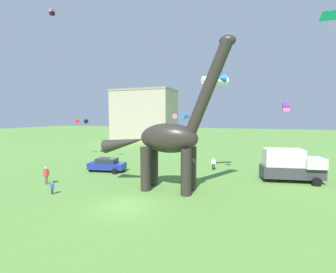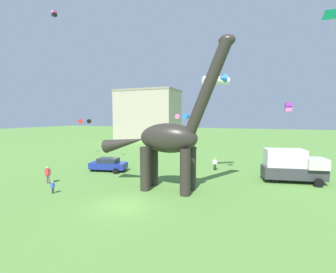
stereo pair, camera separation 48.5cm
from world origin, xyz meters
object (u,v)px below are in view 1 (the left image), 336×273
object	(u,v)px
kite_mid_left	(52,12)
kite_far_right	(286,107)
kite_far_left	(178,129)
kite_mid_right	(216,80)
kite_near_high	(84,121)
person_photographer	(52,187)
kite_apex	(182,116)
parked_box_truck	(290,165)
parked_sedan_left	(107,165)
person_strolling_adult	(46,174)
person_vendor_side	(213,163)
kite_high_left	(120,92)
kite_mid_center	(330,16)
dinosaur_sculpture	(168,138)

from	to	relation	value
kite_mid_left	kite_far_right	xyz separation A→B (m)	(24.03, 9.64, -10.09)
kite_far_left	kite_mid_right	bearing A→B (deg)	39.98
kite_mid_left	kite_near_high	world-z (taller)	kite_mid_left
person_photographer	kite_apex	distance (m)	25.98
parked_box_truck	kite_far_left	world-z (taller)	kite_far_left
parked_sedan_left	person_strolling_adult	world-z (taller)	person_strolling_adult
person_vendor_side	kite_high_left	distance (m)	19.94
kite_apex	kite_high_left	bearing A→B (deg)	-148.68
kite_near_high	kite_far_right	distance (m)	30.19
person_vendor_side	kite_mid_right	world-z (taller)	kite_mid_right
parked_sedan_left	person_photographer	bearing A→B (deg)	-97.14
kite_apex	kite_near_high	distance (m)	16.64
parked_box_truck	kite_near_high	xyz separation A→B (m)	(-30.19, 6.37, 3.97)
person_strolling_adult	person_vendor_side	bearing A→B (deg)	-36.00
person_photographer	person_strolling_adult	distance (m)	3.51
kite_mid_center	kite_mid_right	xyz separation A→B (m)	(-10.54, -3.62, -6.23)
dinosaur_sculpture	kite_far_right	world-z (taller)	dinosaur_sculpture
dinosaur_sculpture	kite_high_left	xyz separation A→B (m)	(-14.09, 15.03, 5.84)
dinosaur_sculpture	kite_near_high	distance (m)	23.83
kite_apex	kite_near_high	xyz separation A→B (m)	(-14.87, -7.43, -0.81)
kite_far_right	kite_mid_right	bearing A→B (deg)	-143.92
person_photographer	kite_high_left	xyz separation A→B (m)	(-5.62, 19.53, 9.75)
kite_apex	person_strolling_adult	bearing A→B (deg)	-105.39
parked_sedan_left	kite_mid_left	xyz separation A→B (m)	(-4.71, -2.63, 16.74)
kite_near_high	kite_far_right	size ratio (longest dim) A/B	2.64
parked_sedan_left	kite_mid_left	world-z (taller)	kite_mid_left
kite_near_high	kite_mid_right	xyz separation A→B (m)	(22.95, -7.29, 4.51)
dinosaur_sculpture	parked_sedan_left	distance (m)	10.64
dinosaur_sculpture	kite_mid_center	distance (m)	20.39
kite_mid_right	kite_mid_left	bearing A→B (deg)	-165.23
parked_sedan_left	kite_far_right	distance (m)	21.60
parked_sedan_left	kite_far_right	size ratio (longest dim) A/B	4.55
dinosaur_sculpture	person_photographer	xyz separation A→B (m)	(-8.47, -4.50, -3.91)
parked_sedan_left	person_photographer	xyz separation A→B (m)	(0.63, -8.53, -0.17)
person_vendor_side	kite_far_right	bearing A→B (deg)	-4.91
dinosaur_sculpture	kite_apex	bearing A→B (deg)	109.79
person_vendor_side	person_strolling_adult	world-z (taller)	person_strolling_adult
kite_mid_center	kite_high_left	xyz separation A→B (m)	(-27.74, 5.55, -5.97)
person_strolling_adult	kite_apex	xyz separation A→B (m)	(6.35, 23.06, 5.42)
kite_apex	kite_far_right	distance (m)	17.96
kite_mid_left	kite_mid_right	xyz separation A→B (m)	(16.92, 4.46, -7.42)
parked_box_truck	kite_apex	world-z (taller)	kite_apex
parked_box_truck	kite_near_high	size ratio (longest dim) A/B	2.28
kite_far_left	kite_mid_right	distance (m)	6.50
kite_apex	kite_mid_center	size ratio (longest dim) A/B	1.37
person_photographer	kite_high_left	size ratio (longest dim) A/B	0.73
person_photographer	person_strolling_adult	world-z (taller)	person_strolling_adult
person_strolling_adult	kite_high_left	distance (m)	20.05
parked_box_truck	kite_far_left	distance (m)	11.68
parked_sedan_left	kite_mid_center	xyz separation A→B (m)	(22.75, 5.45, 15.56)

